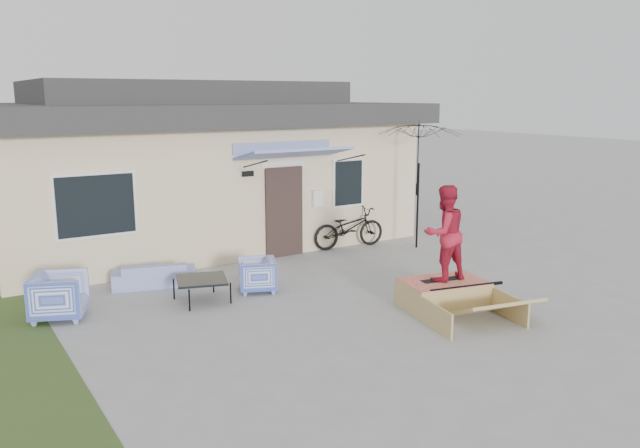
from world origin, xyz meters
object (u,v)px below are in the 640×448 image
armchair_right (257,273)px  skateboard (442,279)px  skate_ramp (443,294)px  loveseat (154,270)px  coffee_table (202,290)px  bicycle (349,223)px  skater (444,231)px  patio_umbrella (418,177)px  armchair_left (59,294)px

armchair_right → skateboard: size_ratio=0.89×
skate_ramp → loveseat: bearing=146.2°
skateboard → skate_ramp: bearing=-91.9°
coffee_table → bicycle: 5.09m
loveseat → skater: skater is taller
coffee_table → patio_umbrella: 6.37m
skateboard → coffee_table: bearing=153.9°
bicycle → skate_ramp: bearing=171.9°
coffee_table → skater: skater is taller
armchair_left → skate_ramp: (5.87, -3.03, -0.20)m
armchair_left → armchair_right: 3.53m
skate_ramp → skateboard: 0.27m
armchair_left → loveseat: bearing=-40.3°
armchair_right → skater: (2.38, -2.57, 1.02)m
armchair_left → armchair_right: bearing=-74.1°
armchair_right → bicycle: bearing=141.4°
coffee_table → skater: bearing=-35.9°
armchair_left → skate_ramp: armchair_left is taller
loveseat → armchair_left: armchair_left is taller
skater → coffee_table: bearing=-32.3°
bicycle → patio_umbrella: patio_umbrella is taller
skate_ramp → skateboard: skateboard is taller
loveseat → armchair_left: 2.17m
armchair_left → coffee_table: bearing=-77.8°
loveseat → skater: (3.95, -3.97, 1.06)m
patio_umbrella → skateboard: size_ratio=2.84×
skate_ramp → patio_umbrella: bearing=66.9°
coffee_table → skateboard: bearing=-35.9°
loveseat → bicycle: (5.09, 0.57, 0.29)m
armchair_right → armchair_left: bearing=-74.5°
armchair_left → armchair_right: (3.50, -0.41, -0.08)m
loveseat → coffee_table: 1.49m
skateboard → skater: size_ratio=0.47×
skate_ramp → skateboard: size_ratio=2.39×
armchair_right → bicycle: bicycle is taller
armchair_right → patio_umbrella: bearing=124.5°
armchair_right → skate_ramp: armchair_right is taller
armchair_right → patio_umbrella: patio_umbrella is taller
patio_umbrella → skateboard: (-2.57, -3.65, -1.25)m
patio_umbrella → skater: 4.48m
bicycle → skate_ramp: 4.75m
armchair_right → bicycle: (3.52, 1.97, 0.26)m
armchair_left → skateboard: bearing=-94.3°
skateboard → loveseat: bearing=144.7°
armchair_right → skater: 3.65m
armchair_left → patio_umbrella: size_ratio=0.38×
skater → armchair_right: bearing=-43.6°
skateboard → armchair_left: bearing=163.0°
armchair_right → coffee_table: bearing=-66.5°
armchair_left → patio_umbrella: 8.58m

